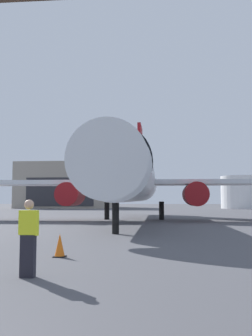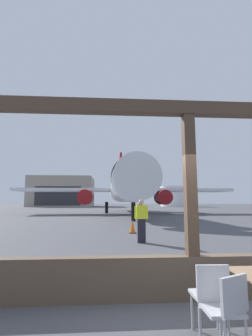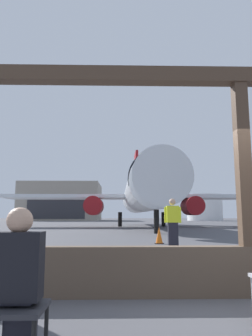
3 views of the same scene
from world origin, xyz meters
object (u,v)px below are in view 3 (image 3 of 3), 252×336
(seated_passenger, at_px, (19,275))
(traffic_cone, at_px, (159,236))
(lounge_bench, at_px, (15,314))
(ground_crew_worker, at_px, (173,224))
(airplane, at_px, (143,193))
(distant_hangar, at_px, (63,202))
(fuel_storage_tank, at_px, (205,208))

(seated_passenger, bearing_deg, traffic_cone, 76.71)
(seated_passenger, bearing_deg, lounge_bench, -82.21)
(lounge_bench, bearing_deg, ground_crew_worker, 71.52)
(airplane, height_order, distant_hangar, airplane)
(seated_passenger, xyz_separation_m, airplane, (3.36, 29.96, 2.79))
(airplane, bearing_deg, lounge_bench, -96.36)
(ground_crew_worker, height_order, fuel_storage_tank, fuel_storage_tank)
(lounge_bench, xyz_separation_m, ground_crew_worker, (2.62, 7.84, 0.52))
(distant_hangar, bearing_deg, seated_passenger, -80.22)
(ground_crew_worker, relative_size, traffic_cone, 2.47)
(lounge_bench, bearing_deg, fuel_storage_tank, 73.75)
(seated_passenger, relative_size, ground_crew_worker, 0.71)
(ground_crew_worker, bearing_deg, traffic_cone, 91.53)
(lounge_bench, bearing_deg, seated_passenger, 97.79)
(seated_passenger, bearing_deg, distant_hangar, 99.78)
(airplane, bearing_deg, ground_crew_worker, -91.87)
(fuel_storage_tank, bearing_deg, seated_passenger, -106.27)
(airplane, height_order, fuel_storage_tank, airplane)
(lounge_bench, distance_m, airplane, 30.37)
(seated_passenger, distance_m, airplane, 30.27)
(fuel_storage_tank, bearing_deg, traffic_cone, -106.76)
(seated_passenger, xyz_separation_m, fuel_storage_tank, (21.98, 75.32, 2.51))
(airplane, height_order, ground_crew_worker, airplane)
(seated_passenger, bearing_deg, ground_crew_worker, 71.29)
(distant_hangar, distance_m, fuel_storage_tank, 36.05)
(ground_crew_worker, distance_m, traffic_cone, 3.08)
(ground_crew_worker, relative_size, fuel_storage_tank, 0.20)
(lounge_bench, xyz_separation_m, traffic_cone, (2.54, 10.87, -0.04))
(ground_crew_worker, distance_m, fuel_storage_tank, 70.30)
(distant_hangar, xyz_separation_m, fuel_storage_tank, (35.74, -4.47, -1.47))
(traffic_cone, height_order, fuel_storage_tank, fuel_storage_tank)
(traffic_cone, xyz_separation_m, fuel_storage_tank, (19.43, 64.52, 2.85))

